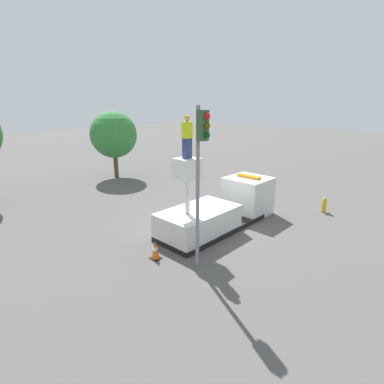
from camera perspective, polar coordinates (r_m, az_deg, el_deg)
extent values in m
plane|color=#565451|center=(15.11, 4.01, -7.01)|extent=(120.00, 120.00, 0.00)
cube|color=black|center=(15.06, 4.02, -6.59)|extent=(6.02, 2.27, 0.24)
cube|color=silver|center=(14.09, 1.25, -5.86)|extent=(3.86, 2.21, 1.32)
cube|color=silver|center=(17.03, 10.55, -0.71)|extent=(2.16, 2.21, 2.09)
cube|color=black|center=(17.81, 12.55, 1.35)|extent=(0.03, 1.88, 0.83)
cube|color=orange|center=(16.73, 10.76, 2.93)|extent=(0.36, 1.33, 0.14)
cylinder|color=silver|center=(13.07, -0.89, -0.67)|extent=(0.22, 0.22, 1.69)
cube|color=white|center=(12.76, -0.91, 4.45)|extent=(0.93, 0.93, 0.90)
cube|color=navy|center=(12.60, -0.93, 8.32)|extent=(0.34, 0.26, 0.84)
cube|color=#D1E519|center=(12.51, -0.95, 11.72)|extent=(0.40, 0.26, 0.66)
sphere|color=beige|center=(12.48, -0.96, 13.75)|extent=(0.23, 0.23, 0.23)
cylinder|color=yellow|center=(12.47, -0.96, 14.15)|extent=(0.26, 0.26, 0.09)
cylinder|color=gray|center=(10.74, 1.08, 0.04)|extent=(0.14, 0.14, 6.00)
cube|color=#2D512D|center=(10.17, 2.05, 12.56)|extent=(0.34, 0.28, 1.00)
sphere|color=red|center=(10.03, 2.88, 14.27)|extent=(0.22, 0.22, 0.22)
sphere|color=#503C07|center=(10.05, 2.86, 12.50)|extent=(0.22, 0.22, 0.22)
sphere|color=#083710|center=(10.07, 2.83, 10.74)|extent=(0.22, 0.22, 0.22)
cylinder|color=gold|center=(18.74, 23.83, -2.49)|extent=(0.25, 0.25, 0.71)
sphere|color=gold|center=(18.61, 23.98, -1.28)|extent=(0.21, 0.21, 0.21)
cylinder|color=gold|center=(18.55, 23.66, -2.43)|extent=(0.12, 0.10, 0.10)
cylinder|color=gold|center=(18.88, 24.05, -2.15)|extent=(0.12, 0.10, 0.10)
cube|color=black|center=(12.51, -6.96, -12.41)|extent=(0.40, 0.40, 0.03)
cone|color=orange|center=(12.33, -7.02, -10.91)|extent=(0.33, 0.33, 0.77)
cylinder|color=white|center=(12.32, -7.03, -10.75)|extent=(0.17, 0.17, 0.11)
cylinder|color=brown|center=(25.86, -14.30, 5.21)|extent=(0.36, 0.36, 2.21)
sphere|color=#337F38|center=(25.50, -14.70, 10.53)|extent=(3.75, 3.75, 3.75)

